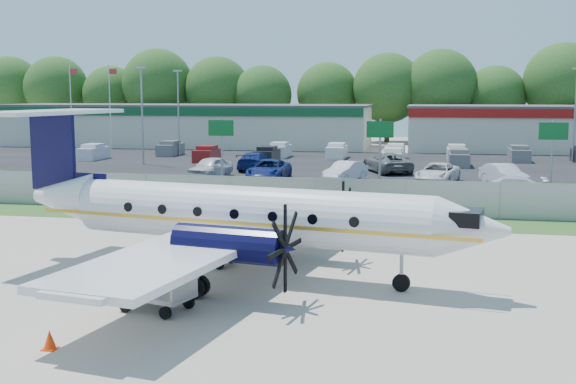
# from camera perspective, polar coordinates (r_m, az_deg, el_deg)

# --- Properties ---
(ground) EXTENTS (170.00, 170.00, 0.00)m
(ground) POSITION_cam_1_polar(r_m,az_deg,el_deg) (27.13, -2.42, -6.53)
(ground) COLOR #B4A898
(ground) RESTS_ON ground
(grass_verge) EXTENTS (170.00, 4.00, 0.02)m
(grass_verge) POSITION_cam_1_polar(r_m,az_deg,el_deg) (38.64, 1.69, -2.17)
(grass_verge) COLOR #2D561E
(grass_verge) RESTS_ON ground
(access_road) EXTENTS (170.00, 8.00, 0.02)m
(access_road) POSITION_cam_1_polar(r_m,az_deg,el_deg) (45.48, 3.11, -0.65)
(access_road) COLOR black
(access_road) RESTS_ON ground
(parking_lot) EXTENTS (170.00, 32.00, 0.02)m
(parking_lot) POSITION_cam_1_polar(r_m,az_deg,el_deg) (66.19, 5.59, 2.00)
(parking_lot) COLOR black
(parking_lot) RESTS_ON ground
(perimeter_fence) EXTENTS (120.00, 0.06, 1.99)m
(perimeter_fence) POSITION_cam_1_polar(r_m,az_deg,el_deg) (40.44, 2.15, -0.29)
(perimeter_fence) COLOR gray
(perimeter_fence) RESTS_ON ground
(building_west) EXTENTS (46.40, 12.40, 5.24)m
(building_west) POSITION_cam_1_polar(r_m,az_deg,el_deg) (92.66, -8.07, 5.26)
(building_west) COLOR beige
(building_west) RESTS_ON ground
(sign_left) EXTENTS (1.80, 0.26, 5.00)m
(sign_left) POSITION_cam_1_polar(r_m,az_deg,el_deg) (50.57, -5.29, 4.29)
(sign_left) COLOR gray
(sign_left) RESTS_ON ground
(sign_mid) EXTENTS (1.80, 0.26, 5.00)m
(sign_mid) POSITION_cam_1_polar(r_m,az_deg,el_deg) (48.67, 7.28, 4.12)
(sign_mid) COLOR gray
(sign_mid) RESTS_ON ground
(sign_right) EXTENTS (1.80, 0.26, 5.00)m
(sign_right) POSITION_cam_1_polar(r_m,az_deg,el_deg) (49.21, 20.19, 3.74)
(sign_right) COLOR gray
(sign_right) RESTS_ON ground
(flagpole_west) EXTENTS (1.06, 0.12, 10.00)m
(flagpole_west) POSITION_cam_1_polar(r_m,az_deg,el_deg) (90.86, -16.74, 6.86)
(flagpole_west) COLOR silver
(flagpole_west) RESTS_ON ground
(flagpole_east) EXTENTS (1.06, 0.12, 10.00)m
(flagpole_east) POSITION_cam_1_polar(r_m,az_deg,el_deg) (88.66, -13.86, 6.94)
(flagpole_east) COLOR silver
(flagpole_east) RESTS_ON ground
(light_pole_nw) EXTENTS (0.90, 0.35, 9.09)m
(light_pole_nw) POSITION_cam_1_polar(r_m,az_deg,el_deg) (68.72, -11.46, 6.46)
(light_pole_nw) COLOR gray
(light_pole_nw) RESTS_ON ground
(light_pole_sw) EXTENTS (0.90, 0.35, 9.09)m
(light_pole_sw) POSITION_cam_1_polar(r_m,az_deg,el_deg) (78.06, -8.66, 6.68)
(light_pole_sw) COLOR gray
(light_pole_sw) RESTS_ON ground
(light_pole_se) EXTENTS (0.90, 0.35, 9.09)m
(light_pole_se) POSITION_cam_1_polar(r_m,az_deg,el_deg) (74.88, 21.76, 6.17)
(light_pole_se) COLOR gray
(light_pole_se) RESTS_ON ground
(tree_line) EXTENTS (112.00, 6.00, 14.00)m
(tree_line) POSITION_cam_1_polar(r_m,az_deg,el_deg) (99.97, 7.42, 3.95)
(tree_line) COLOR #234D16
(tree_line) RESTS_ON ground
(aircraft) EXTENTS (19.74, 19.37, 6.03)m
(aircraft) POSITION_cam_1_polar(r_m,az_deg,el_deg) (26.56, -3.86, -1.72)
(aircraft) COLOR silver
(aircraft) RESTS_ON ground
(baggage_cart_near) EXTENTS (2.09, 1.46, 1.01)m
(baggage_cart_near) POSITION_cam_1_polar(r_m,az_deg,el_deg) (28.62, -6.20, -4.84)
(baggage_cart_near) COLOR gray
(baggage_cart_near) RESTS_ON ground
(baggage_cart_far) EXTENTS (2.48, 1.88, 1.15)m
(baggage_cart_far) POSITION_cam_1_polar(r_m,az_deg,el_deg) (23.02, -10.32, -7.91)
(baggage_cart_far) COLOR gray
(baggage_cart_far) RESTS_ON ground
(cone_port_wing) EXTENTS (0.37, 0.37, 0.53)m
(cone_port_wing) POSITION_cam_1_polar(r_m,az_deg,el_deg) (20.46, -18.31, -11.05)
(cone_port_wing) COLOR red
(cone_port_wing) RESTS_ON ground
(cone_starboard_wing) EXTENTS (0.37, 0.37, 0.52)m
(cone_starboard_wing) POSITION_cam_1_polar(r_m,az_deg,el_deg) (40.07, 0.09, -1.46)
(cone_starboard_wing) COLOR red
(cone_starboard_wing) RESTS_ON ground
(road_car_mid) EXTENTS (5.24, 2.39, 1.49)m
(road_car_mid) POSITION_cam_1_polar(r_m,az_deg,el_deg) (47.68, 16.69, -0.59)
(road_car_mid) COLOR silver
(road_car_mid) RESTS_ON ground
(parked_car_a) EXTENTS (2.93, 5.19, 1.67)m
(parked_car_a) POSITION_cam_1_polar(r_m,az_deg,el_deg) (57.77, -6.15, 1.13)
(parked_car_a) COLOR silver
(parked_car_a) RESTS_ON ground
(parked_car_b) EXTENTS (2.73, 5.81, 1.61)m
(parked_car_b) POSITION_cam_1_polar(r_m,az_deg,el_deg) (55.71, -1.51, 0.92)
(parked_car_b) COLOR navy
(parked_car_b) RESTS_ON ground
(parked_car_c) EXTENTS (3.23, 4.90, 1.53)m
(parked_car_c) POSITION_cam_1_polar(r_m,az_deg,el_deg) (55.26, 4.56, 0.84)
(parked_car_c) COLOR silver
(parked_car_c) RESTS_ON ground
(parked_car_d) EXTENTS (3.74, 5.87, 1.51)m
(parked_car_d) POSITION_cam_1_polar(r_m,az_deg,el_deg) (55.17, 11.71, 0.69)
(parked_car_d) COLOR silver
(parked_car_d) RESTS_ON ground
(parked_car_e) EXTENTS (3.37, 5.05, 1.57)m
(parked_car_e) POSITION_cam_1_polar(r_m,az_deg,el_deg) (54.86, 16.65, 0.48)
(parked_car_e) COLOR silver
(parked_car_e) RESTS_ON ground
(parked_car_f) EXTENTS (2.42, 5.60, 1.61)m
(parked_car_f) POSITION_cam_1_polar(r_m,az_deg,el_deg) (62.95, -2.58, 1.72)
(parked_car_f) COLOR navy
(parked_car_f) RESTS_ON ground
(parked_car_g) EXTENTS (4.91, 6.68, 1.69)m
(parked_car_g) POSITION_cam_1_polar(r_m,az_deg,el_deg) (61.64, 7.84, 1.52)
(parked_car_g) COLOR #595B5E
(parked_car_g) RESTS_ON ground
(far_parking_rows) EXTENTS (56.00, 10.00, 1.60)m
(far_parking_rows) POSITION_cam_1_polar(r_m,az_deg,el_deg) (71.14, 5.97, 2.40)
(far_parking_rows) COLOR gray
(far_parking_rows) RESTS_ON ground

